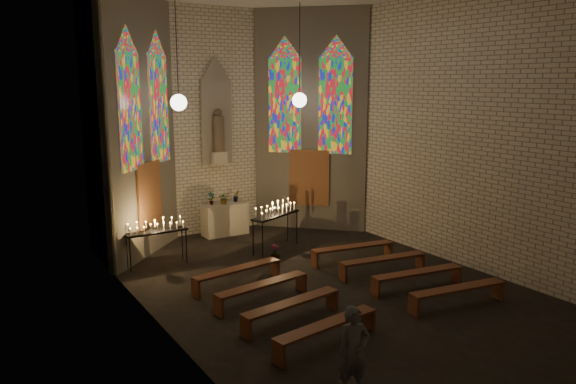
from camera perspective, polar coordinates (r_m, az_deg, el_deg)
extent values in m
plane|color=black|center=(13.38, 3.86, -9.64)|extent=(12.00, 12.00, 0.00)
cube|color=beige|center=(17.77, -7.40, 7.05)|extent=(8.00, 0.02, 7.00)
cube|color=beige|center=(10.74, -13.56, 4.20)|extent=(0.02, 12.00, 7.00)
cube|color=beige|center=(15.25, 16.42, 6.03)|extent=(0.02, 12.00, 7.00)
cube|color=beige|center=(15.63, -14.74, 6.23)|extent=(2.72, 2.72, 7.00)
cube|color=beige|center=(18.02, 2.32, 7.19)|extent=(2.72, 2.72, 7.00)
cube|color=#4C3F8C|center=(14.81, -15.75, 7.87)|extent=(0.78, 0.78, 3.00)
cube|color=#4C3F8C|center=(16.24, -12.98, 8.25)|extent=(0.78, 0.78, 3.00)
cube|color=#4C3F8C|center=(18.01, -0.33, 8.79)|extent=(0.78, 0.78, 3.00)
cube|color=#4C3F8C|center=(17.70, 4.84, 8.71)|extent=(0.78, 0.78, 3.00)
cube|color=brown|center=(15.79, -13.87, -0.28)|extent=(0.95, 0.95, 1.80)
cube|color=brown|center=(18.07, 2.17, 1.45)|extent=(0.95, 0.95, 1.80)
cube|color=gray|center=(17.70, -7.30, 7.04)|extent=(1.00, 0.12, 2.60)
cone|color=gray|center=(17.66, -7.43, 12.39)|extent=(1.00, 1.00, 0.80)
cube|color=beige|center=(17.68, -7.02, 3.46)|extent=(0.45, 0.30, 0.40)
cylinder|color=brown|center=(17.60, -7.08, 5.88)|extent=(0.36, 0.36, 1.10)
sphere|color=brown|center=(17.55, -7.13, 7.99)|extent=(0.26, 0.26, 0.26)
sphere|color=white|center=(15.25, -11.05, 8.91)|extent=(0.44, 0.44, 0.44)
cylinder|color=black|center=(15.26, -11.25, 14.17)|extent=(0.02, 0.02, 2.80)
sphere|color=white|center=(16.98, 1.17, 9.32)|extent=(0.44, 0.44, 0.44)
cylinder|color=black|center=(16.99, 1.19, 14.05)|extent=(0.02, 0.02, 2.80)
cube|color=beige|center=(17.74, -6.42, -2.75)|extent=(1.40, 0.60, 1.00)
imported|color=#4C723F|center=(17.48, -7.82, -0.64)|extent=(0.22, 0.15, 0.40)
imported|color=#4C723F|center=(17.54, -6.53, -0.62)|extent=(0.42, 0.40, 0.37)
imported|color=#4C723F|center=(17.84, -5.29, -0.40)|extent=(0.20, 0.17, 0.37)
imported|color=#4C723F|center=(15.08, -1.33, -6.24)|extent=(0.30, 0.30, 0.47)
cube|color=black|center=(14.95, -13.23, -3.96)|extent=(1.60, 0.38, 0.05)
cylinder|color=black|center=(14.73, -15.74, -6.22)|extent=(0.03, 0.03, 0.90)
cylinder|color=black|center=(15.19, -10.28, -5.45)|extent=(0.03, 0.03, 0.90)
cylinder|color=black|center=(15.01, -16.06, -5.91)|extent=(0.03, 0.03, 0.90)
cylinder|color=black|center=(15.46, -10.69, -5.17)|extent=(0.03, 0.03, 0.90)
cube|color=black|center=(15.98, -1.26, -2.36)|extent=(1.78, 1.06, 0.05)
cylinder|color=black|center=(15.38, -2.61, -4.89)|extent=(0.03, 0.03, 0.99)
cylinder|color=black|center=(16.66, 0.90, -3.62)|extent=(0.03, 0.03, 0.99)
cylinder|color=black|center=(15.58, -3.56, -4.69)|extent=(0.03, 0.03, 0.99)
cylinder|color=black|center=(16.84, -0.03, -3.46)|extent=(0.03, 0.03, 0.99)
cube|color=#592B19|center=(13.35, -5.17, -7.80)|extent=(2.34, 0.65, 0.06)
cube|color=#592B19|center=(12.85, -9.36, -9.67)|extent=(0.10, 0.33, 0.42)
cube|color=#592B19|center=(14.06, -1.34, -7.67)|extent=(0.10, 0.33, 0.42)
cube|color=#592B19|center=(15.12, 6.60, -5.55)|extent=(2.34, 0.65, 0.06)
cube|color=#592B19|center=(14.67, 2.73, -6.87)|extent=(0.10, 0.33, 0.42)
cube|color=#592B19|center=(15.76, 10.17, -5.75)|extent=(0.10, 0.33, 0.42)
cube|color=#592B19|center=(12.35, -2.64, -9.37)|extent=(2.34, 0.65, 0.06)
cube|color=#592B19|center=(11.82, -7.08, -11.49)|extent=(0.10, 0.33, 0.42)
cube|color=#592B19|center=(13.09, 1.36, -9.11)|extent=(0.10, 0.33, 0.42)
cube|color=#592B19|center=(14.24, 9.61, -6.69)|extent=(2.34, 0.65, 0.06)
cube|color=#592B19|center=(13.75, 5.59, -8.16)|extent=(0.10, 0.33, 0.42)
cube|color=#592B19|center=(14.93, 13.25, -6.83)|extent=(0.10, 0.33, 0.42)
cube|color=#592B19|center=(11.39, 0.37, -11.18)|extent=(2.34, 0.65, 0.06)
cube|color=#592B19|center=(10.83, -4.33, -13.63)|extent=(0.10, 0.33, 0.42)
cube|color=#592B19|center=(12.18, 4.50, -10.75)|extent=(0.10, 0.33, 0.42)
cube|color=#592B19|center=(13.42, 13.02, -7.95)|extent=(2.34, 0.65, 0.06)
cube|color=#592B19|center=(12.88, 8.87, -9.61)|extent=(0.10, 0.33, 0.42)
cube|color=#592B19|center=(14.16, 16.71, -8.01)|extent=(0.10, 0.33, 0.42)
cube|color=#592B19|center=(10.47, 3.96, -13.27)|extent=(2.34, 0.65, 0.06)
cube|color=#592B19|center=(9.89, -0.98, -16.15)|extent=(0.10, 0.33, 0.42)
cube|color=#592B19|center=(11.31, 8.18, -12.61)|extent=(0.10, 0.33, 0.42)
cube|color=#592B19|center=(12.65, 16.89, -9.34)|extent=(2.34, 0.65, 0.06)
cube|color=#592B19|center=(12.06, 12.65, -11.22)|extent=(0.10, 0.33, 0.42)
cube|color=#592B19|center=(13.45, 20.56, -9.28)|extent=(0.10, 0.33, 0.42)
imported|color=#4D4C57|center=(8.92, 6.68, -15.79)|extent=(0.58, 0.45, 1.43)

